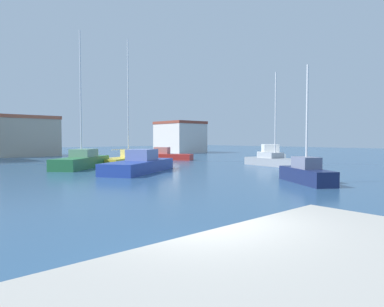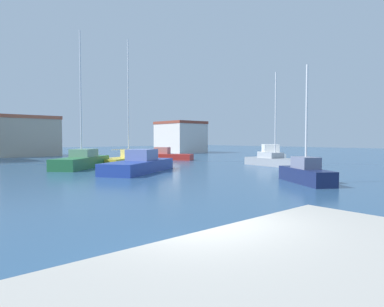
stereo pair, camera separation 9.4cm
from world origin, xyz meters
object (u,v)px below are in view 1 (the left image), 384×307
(sailboat_grey_distant_east, at_px, (274,161))
(sailboat_yellow_outer_mooring, at_px, (130,158))
(sailboat_navy_near_pier, at_px, (306,172))
(sailboat_green_distant_north, at_px, (82,161))
(motorboat_white_center_channel, at_px, (270,155))
(motorboat_blue_far_right, at_px, (140,164))
(motorboat_red_mid_harbor, at_px, (165,156))

(sailboat_grey_distant_east, xyz_separation_m, sailboat_yellow_outer_mooring, (-8.40, 13.01, 0.01))
(sailboat_navy_near_pier, xyz_separation_m, sailboat_green_distant_north, (-5.77, 18.89, 0.04))
(sailboat_navy_near_pier, bearing_deg, motorboat_white_center_channel, 41.36)
(sailboat_green_distant_north, xyz_separation_m, motorboat_blue_far_right, (2.00, -6.55, -0.08))
(sailboat_green_distant_north, bearing_deg, motorboat_red_mid_harbor, 19.56)
(sailboat_grey_distant_east, distance_m, sailboat_yellow_outer_mooring, 15.49)
(sailboat_yellow_outer_mooring, bearing_deg, sailboat_grey_distant_east, -57.15)
(sailboat_grey_distant_east, bearing_deg, motorboat_white_center_channel, 38.42)
(sailboat_navy_near_pier, height_order, sailboat_green_distant_north, sailboat_green_distant_north)
(sailboat_grey_distant_east, distance_m, motorboat_white_center_channel, 8.28)
(sailboat_yellow_outer_mooring, bearing_deg, sailboat_navy_near_pier, -92.36)
(sailboat_green_distant_north, height_order, motorboat_red_mid_harbor, sailboat_green_distant_north)
(sailboat_navy_near_pier, distance_m, motorboat_red_mid_harbor, 24.46)
(motorboat_blue_far_right, bearing_deg, motorboat_white_center_channel, 4.58)
(sailboat_green_distant_north, xyz_separation_m, sailboat_yellow_outer_mooring, (6.67, 2.88, -0.14))
(sailboat_yellow_outer_mooring, bearing_deg, motorboat_white_center_channel, -27.84)
(motorboat_blue_far_right, height_order, motorboat_white_center_channel, motorboat_white_center_channel)
(sailboat_navy_near_pier, bearing_deg, sailboat_green_distant_north, 106.99)
(sailboat_green_distant_north, xyz_separation_m, motorboat_white_center_channel, (21.56, -4.98, 0.03))
(sailboat_yellow_outer_mooring, distance_m, motorboat_white_center_channel, 16.84)
(motorboat_red_mid_harbor, bearing_deg, motorboat_blue_far_right, -134.20)
(sailboat_navy_near_pier, height_order, motorboat_white_center_channel, sailboat_navy_near_pier)
(motorboat_blue_far_right, xyz_separation_m, motorboat_red_mid_harbor, (10.79, 11.10, -0.09))
(motorboat_blue_far_right, relative_size, motorboat_white_center_channel, 1.20)
(sailboat_green_distant_north, xyz_separation_m, sailboat_grey_distant_east, (15.07, -10.13, -0.15))
(sailboat_grey_distant_east, bearing_deg, motorboat_blue_far_right, 164.68)
(sailboat_navy_near_pier, height_order, motorboat_red_mid_harbor, sailboat_navy_near_pier)
(sailboat_green_distant_north, bearing_deg, sailboat_navy_near_pier, -73.01)
(sailboat_navy_near_pier, bearing_deg, sailboat_grey_distant_east, 43.27)
(sailboat_navy_near_pier, xyz_separation_m, motorboat_blue_far_right, (-3.77, 12.34, -0.04))
(sailboat_grey_distant_east, bearing_deg, sailboat_yellow_outer_mooring, 122.85)
(sailboat_navy_near_pier, bearing_deg, motorboat_blue_far_right, 106.98)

